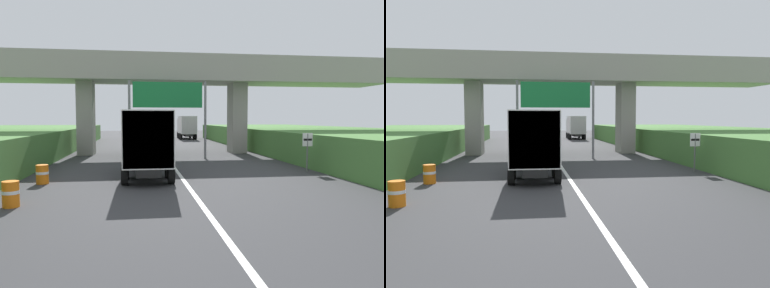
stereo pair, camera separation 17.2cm
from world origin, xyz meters
TOP-DOWN VIEW (x-y plane):
  - lane_centre_stripe at (0.00, 30.19)m, footprint 0.20×100.38m
  - overpass_bridge at (0.00, 37.74)m, footprint 40.00×4.80m
  - overhead_highway_sign at (0.00, 33.20)m, footprint 5.88×0.18m
  - speed_limit_sign at (7.40, 25.51)m, footprint 0.60×0.08m
  - truck_silver at (-1.77, 24.99)m, footprint 2.44×7.30m
  - truck_green at (-1.91, 34.59)m, footprint 2.44×7.30m
  - truck_white at (5.00, 60.79)m, footprint 2.44×7.30m
  - car_red at (-1.56, 59.09)m, footprint 1.86×4.10m
  - construction_barrel_3 at (-6.58, 19.05)m, footprint 0.57×0.57m
  - construction_barrel_4 at (-6.66, 23.57)m, footprint 0.57×0.57m

SIDE VIEW (x-z plane):
  - lane_centre_stripe at x=0.00m, z-range 0.00..0.01m
  - construction_barrel_3 at x=-6.58m, z-range 0.01..0.91m
  - construction_barrel_4 at x=-6.66m, z-range 0.01..0.91m
  - car_red at x=-1.56m, z-range 0.00..1.72m
  - speed_limit_sign at x=7.40m, z-range 0.36..2.59m
  - truck_silver at x=-1.77m, z-range 0.21..3.65m
  - truck_green at x=-1.91m, z-range 0.21..3.65m
  - truck_white at x=5.00m, z-range 0.21..3.65m
  - overhead_highway_sign at x=0.00m, z-range 1.45..7.34m
  - overpass_bridge at x=0.00m, z-range 2.20..10.59m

